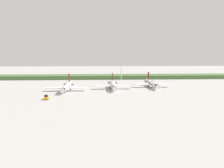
% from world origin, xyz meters
% --- Properties ---
extents(ground_plane, '(500.00, 500.00, 0.00)m').
position_xyz_m(ground_plane, '(0.00, 30.00, 0.00)').
color(ground_plane, '#9E9B96').
extents(grass_berm, '(320.00, 20.00, 3.19)m').
position_xyz_m(grass_berm, '(0.00, 67.39, 1.60)').
color(grass_berm, '#426033').
rests_on(grass_berm, ground).
extents(regional_jet_nearest, '(22.81, 31.00, 9.00)m').
position_xyz_m(regional_jet_nearest, '(-26.18, 2.82, 2.54)').
color(regional_jet_nearest, white).
rests_on(regional_jet_nearest, ground).
extents(regional_jet_second, '(22.81, 31.00, 9.00)m').
position_xyz_m(regional_jet_second, '(0.79, 8.68, 2.54)').
color(regional_jet_second, white).
rests_on(regional_jet_second, ground).
extents(regional_jet_third, '(22.81, 31.00, 9.00)m').
position_xyz_m(regional_jet_third, '(25.81, 14.53, 2.54)').
color(regional_jet_third, white).
rests_on(regional_jet_third, ground).
extents(antenna_mast, '(4.40, 0.50, 18.74)m').
position_xyz_m(antenna_mast, '(9.32, 47.85, 7.85)').
color(antenna_mast, '#B2B2B7').
rests_on(antenna_mast, ground).
extents(baggage_tug, '(1.72, 3.20, 2.30)m').
position_xyz_m(baggage_tug, '(-31.79, -22.88, 1.00)').
color(baggage_tug, orange).
rests_on(baggage_tug, ground).
extents(safety_cone_front_marker, '(0.44, 0.44, 0.55)m').
position_xyz_m(safety_cone_front_marker, '(23.11, -2.62, 0.28)').
color(safety_cone_front_marker, orange).
rests_on(safety_cone_front_marker, ground).
extents(safety_cone_mid_marker, '(0.44, 0.44, 0.55)m').
position_xyz_m(safety_cone_mid_marker, '(27.04, -3.07, 0.28)').
color(safety_cone_mid_marker, orange).
rests_on(safety_cone_mid_marker, ground).
extents(safety_cone_rear_marker, '(0.44, 0.44, 0.55)m').
position_xyz_m(safety_cone_rear_marker, '(29.06, -2.66, 0.28)').
color(safety_cone_rear_marker, orange).
rests_on(safety_cone_rear_marker, ground).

